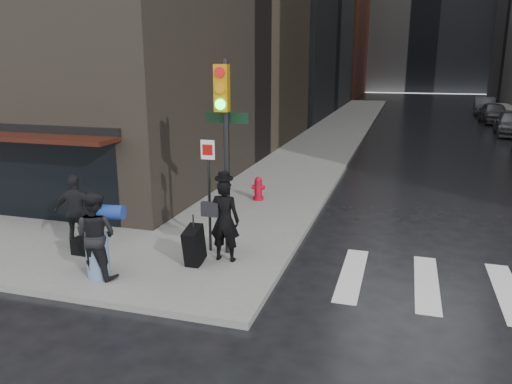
% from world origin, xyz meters
% --- Properties ---
extents(ground, '(140.00, 140.00, 0.00)m').
position_xyz_m(ground, '(0.00, 0.00, 0.00)').
color(ground, black).
rests_on(ground, ground).
extents(sidewalk_left, '(4.00, 50.00, 0.15)m').
position_xyz_m(sidewalk_left, '(0.00, 27.00, 0.07)').
color(sidewalk_left, slate).
rests_on(sidewalk_left, ground).
extents(man_overcoat, '(1.10, 1.08, 2.13)m').
position_xyz_m(man_overcoat, '(0.48, 0.54, 1.05)').
color(man_overcoat, black).
rests_on(man_overcoat, ground).
extents(man_jeans, '(1.35, 0.75, 1.89)m').
position_xyz_m(man_jeans, '(-1.68, -1.03, 1.10)').
color(man_jeans, black).
rests_on(man_jeans, ground).
extents(man_greycoat, '(1.18, 0.73, 1.88)m').
position_xyz_m(man_greycoat, '(-3.11, 0.28, 1.09)').
color(man_greycoat, black).
rests_on(man_greycoat, ground).
extents(traffic_light, '(1.14, 0.49, 4.55)m').
position_xyz_m(traffic_light, '(0.46, 1.00, 3.09)').
color(traffic_light, black).
rests_on(traffic_light, ground).
extents(fire_hydrant, '(0.45, 0.35, 0.79)m').
position_xyz_m(fire_hydrant, '(-0.14, 5.88, 0.50)').
color(fire_hydrant, '#A70A1D').
rests_on(fire_hydrant, ground).
extents(parked_car_3, '(2.31, 5.05, 1.43)m').
position_xyz_m(parked_car_3, '(11.05, 26.21, 0.72)').
color(parked_car_3, '#4E4E53').
rests_on(parked_car_3, ground).
extents(parked_car_4, '(1.98, 4.69, 1.58)m').
position_xyz_m(parked_car_4, '(10.91, 32.95, 0.79)').
color(parked_car_4, '#434348').
rests_on(parked_car_4, ground).
extents(parked_car_5, '(2.00, 4.90, 1.58)m').
position_xyz_m(parked_car_5, '(11.08, 39.69, 0.79)').
color(parked_car_5, '#393A3E').
rests_on(parked_car_5, ground).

